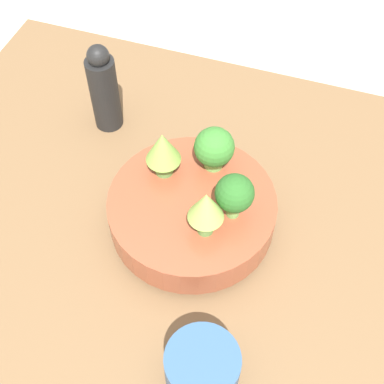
# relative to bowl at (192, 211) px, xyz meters

# --- Properties ---
(ground_plane) EXTENTS (6.00, 6.00, 0.00)m
(ground_plane) POSITION_rel_bowl_xyz_m (-0.02, 0.03, -0.07)
(ground_plane) COLOR beige
(table) EXTENTS (1.01, 0.80, 0.03)m
(table) POSITION_rel_bowl_xyz_m (-0.02, 0.03, -0.06)
(table) COLOR brown
(table) RESTS_ON ground_plane
(bowl) EXTENTS (0.24, 0.24, 0.07)m
(bowl) POSITION_rel_bowl_xyz_m (0.00, 0.00, 0.00)
(bowl) COLOR brown
(bowl) RESTS_ON table
(romanesco_piece_far) EXTENTS (0.05, 0.05, 0.08)m
(romanesco_piece_far) POSITION_rel_bowl_xyz_m (-0.03, 0.04, 0.08)
(romanesco_piece_far) COLOR #609347
(romanesco_piece_far) RESTS_ON bowl
(romanesco_piece_near) EXTENTS (0.05, 0.05, 0.08)m
(romanesco_piece_near) POSITION_rel_bowl_xyz_m (0.06, -0.04, 0.08)
(romanesco_piece_near) COLOR #609347
(romanesco_piece_near) RESTS_ON bowl
(broccoli_floret_left) EXTENTS (0.05, 0.05, 0.07)m
(broccoli_floret_left) POSITION_rel_bowl_xyz_m (-0.06, 0.00, 0.07)
(broccoli_floret_left) COLOR #7AB256
(broccoli_floret_left) RESTS_ON bowl
(broccoli_floret_front) EXTENTS (0.06, 0.06, 0.07)m
(broccoli_floret_front) POSITION_rel_bowl_xyz_m (-0.01, -0.07, 0.07)
(broccoli_floret_front) COLOR #7AB256
(broccoli_floret_front) RESTS_ON bowl
(cup) EXTENTS (0.09, 0.09, 0.08)m
(cup) POSITION_rel_bowl_xyz_m (-0.08, 0.22, 0.00)
(cup) COLOR #33567F
(cup) RESTS_ON table
(pepper_mill) EXTENTS (0.05, 0.05, 0.16)m
(pepper_mill) POSITION_rel_bowl_xyz_m (0.20, -0.16, 0.04)
(pepper_mill) COLOR black
(pepper_mill) RESTS_ON table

